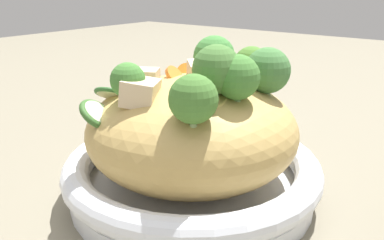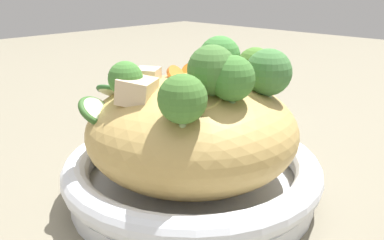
{
  "view_description": "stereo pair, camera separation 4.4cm",
  "coord_description": "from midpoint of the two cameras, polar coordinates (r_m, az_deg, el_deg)",
  "views": [
    {
      "loc": [
        -0.25,
        0.33,
        0.24
      ],
      "look_at": [
        0.0,
        0.0,
        0.09
      ],
      "focal_mm": 37.3,
      "sensor_mm": 36.0,
      "label": 1
    },
    {
      "loc": [
        -0.29,
        0.3,
        0.24
      ],
      "look_at": [
        0.0,
        0.0,
        0.09
      ],
      "focal_mm": 37.3,
      "sensor_mm": 36.0,
      "label": 2
    }
  ],
  "objects": [
    {
      "name": "zucchini_slices",
      "position": [
        0.43,
        -15.34,
        1.96
      ],
      "size": [
        0.06,
        0.08,
        0.04
      ],
      "color": "beige",
      "rests_on": "serving_bowl"
    },
    {
      "name": "noodle_heap",
      "position": [
        0.44,
        -2.83,
        -1.48
      ],
      "size": [
        0.23,
        0.23,
        0.12
      ],
      "color": "tan",
      "rests_on": "serving_bowl"
    },
    {
      "name": "serving_bowl",
      "position": [
        0.47,
        -2.73,
        -7.64
      ],
      "size": [
        0.29,
        0.29,
        0.05
      ],
      "color": "white",
      "rests_on": "ground_plane"
    },
    {
      "name": "broccoli_florets",
      "position": [
        0.41,
        1.56,
        6.79
      ],
      "size": [
        0.14,
        0.2,
        0.08
      ],
      "color": "#91B16E",
      "rests_on": "serving_bowl"
    },
    {
      "name": "ground_plane",
      "position": [
        0.48,
        -2.68,
        -10.45
      ],
      "size": [
        3.0,
        3.0,
        0.0
      ],
      "primitive_type": "plane",
      "color": "#78715D"
    },
    {
      "name": "drinking_glass",
      "position": [
        0.69,
        4.26,
        3.46
      ],
      "size": [
        0.08,
        0.08,
        0.1
      ],
      "color": "silver",
      "rests_on": "ground_plane"
    },
    {
      "name": "carrot_coins",
      "position": [
        0.47,
        -2.26,
        6.09
      ],
      "size": [
        0.15,
        0.11,
        0.04
      ],
      "color": "orange",
      "rests_on": "serving_bowl"
    },
    {
      "name": "chicken_chunks",
      "position": [
        0.42,
        -7.71,
        5.2
      ],
      "size": [
        0.07,
        0.12,
        0.04
      ],
      "color": "beige",
      "rests_on": "serving_bowl"
    }
  ]
}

